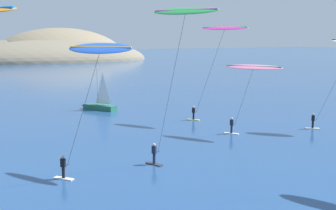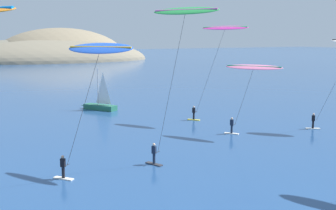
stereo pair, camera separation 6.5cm
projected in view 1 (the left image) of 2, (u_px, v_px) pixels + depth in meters
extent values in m
ellipsoid|color=#6B6656|center=(16.00, 60.00, 178.23)|extent=(85.14, 28.43, 16.96)
ellipsoid|color=#7A705B|center=(56.00, 61.00, 174.45)|extent=(78.43, 44.99, 17.46)
ellipsoid|color=#84755B|center=(61.00, 59.00, 188.34)|extent=(58.65, 51.11, 27.44)
cube|color=#23664C|center=(100.00, 107.00, 57.26)|extent=(3.71, 4.82, 0.70)
cone|color=#23664C|center=(86.00, 106.00, 58.43)|extent=(1.70, 2.19, 0.67)
cylinder|color=#B2B2B7|center=(98.00, 86.00, 56.95)|extent=(0.12, 0.12, 5.00)
pyramid|color=white|center=(103.00, 88.00, 56.54)|extent=(1.01, 1.57, 4.25)
cylinder|color=#A5A5AD|center=(103.00, 103.00, 56.87)|extent=(1.01, 1.57, 0.08)
cube|color=silver|center=(313.00, 128.00, 45.47)|extent=(1.49, 1.12, 0.08)
cylinder|color=black|center=(313.00, 124.00, 45.40)|extent=(0.22, 0.22, 0.80)
cube|color=black|center=(313.00, 118.00, 45.29)|extent=(0.38, 0.38, 0.60)
sphere|color=tan|center=(313.00, 114.00, 45.22)|extent=(0.22, 0.22, 0.22)
cylinder|color=black|center=(316.00, 119.00, 45.20)|extent=(0.42, 0.41, 0.04)
cylinder|color=#333338|center=(336.00, 81.00, 44.05)|extent=(2.37, 2.43, 8.30)
cube|color=silver|center=(64.00, 178.00, 29.44)|extent=(1.26, 1.41, 0.08)
cylinder|color=black|center=(63.00, 172.00, 29.37)|extent=(0.22, 0.22, 0.80)
cube|color=black|center=(63.00, 163.00, 29.25)|extent=(0.37, 0.39, 0.60)
sphere|color=tan|center=(63.00, 157.00, 29.19)|extent=(0.22, 0.22, 0.22)
cylinder|color=black|center=(67.00, 165.00, 29.15)|extent=(0.44, 0.39, 0.04)
ellipsoid|color=blue|center=(100.00, 48.00, 26.85)|extent=(4.07, 4.43, 0.83)
cylinder|color=gold|center=(100.00, 47.00, 26.85)|extent=(3.00, 3.47, 0.16)
cylinder|color=#333338|center=(83.00, 110.00, 28.01)|extent=(1.89, 2.20, 7.97)
cube|color=silver|center=(231.00, 133.00, 43.13)|extent=(1.24, 1.43, 0.08)
cylinder|color=#192338|center=(232.00, 129.00, 43.06)|extent=(0.22, 0.22, 0.80)
cube|color=#192338|center=(232.00, 123.00, 42.94)|extent=(0.35, 0.39, 0.60)
sphere|color=beige|center=(232.00, 118.00, 42.88)|extent=(0.22, 0.22, 0.22)
cylinder|color=black|center=(235.00, 124.00, 42.80)|extent=(0.48, 0.33, 0.04)
ellipsoid|color=pink|center=(254.00, 67.00, 41.04)|extent=(4.23, 5.51, 0.57)
cylinder|color=#14895B|center=(254.00, 67.00, 41.03)|extent=(3.09, 4.64, 0.16)
cylinder|color=#333338|center=(244.00, 97.00, 41.92)|extent=(0.98, 1.50, 5.76)
cube|color=#2D2D33|center=(154.00, 164.00, 32.78)|extent=(0.92, 1.54, 0.08)
cylinder|color=#192338|center=(154.00, 159.00, 32.71)|extent=(0.22, 0.22, 0.80)
cube|color=#192338|center=(154.00, 150.00, 32.60)|extent=(0.35, 0.39, 0.60)
sphere|color=beige|center=(154.00, 145.00, 32.53)|extent=(0.22, 0.22, 0.22)
cylinder|color=black|center=(158.00, 152.00, 32.45)|extent=(0.49, 0.32, 0.04)
ellipsoid|color=green|center=(186.00, 11.00, 29.60)|extent=(3.72, 5.05, 0.72)
cylinder|color=#D660B7|center=(186.00, 10.00, 29.59)|extent=(2.72, 4.30, 0.16)
cylinder|color=#333338|center=(171.00, 85.00, 31.03)|extent=(1.25, 2.02, 10.49)
cube|color=yellow|center=(193.00, 120.00, 50.22)|extent=(1.27, 1.41, 0.08)
cylinder|color=black|center=(194.00, 116.00, 50.15)|extent=(0.22, 0.22, 0.80)
cube|color=black|center=(194.00, 110.00, 50.04)|extent=(0.36, 0.39, 0.60)
sphere|color=beige|center=(194.00, 107.00, 49.97)|extent=(0.22, 0.22, 0.22)
cylinder|color=black|center=(196.00, 112.00, 49.90)|extent=(0.47, 0.35, 0.04)
ellipsoid|color=#D62D9E|center=(225.00, 28.00, 46.85)|extent=(4.27, 5.27, 0.60)
cylinder|color=#28D160|center=(225.00, 27.00, 46.84)|extent=(3.06, 4.32, 0.16)
cylinder|color=#333338|center=(210.00, 71.00, 48.39)|extent=(1.93, 2.78, 9.67)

